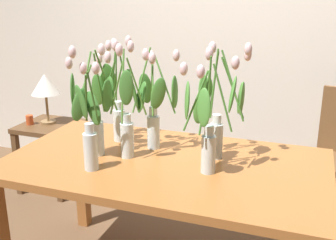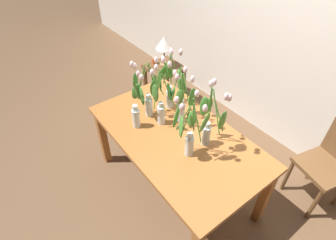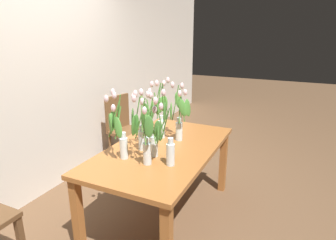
% 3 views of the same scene
% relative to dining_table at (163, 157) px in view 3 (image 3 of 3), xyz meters
% --- Properties ---
extents(ground_plane, '(18.00, 18.00, 0.00)m').
position_rel_dining_table_xyz_m(ground_plane, '(0.00, 0.00, -0.65)').
color(ground_plane, brown).
extents(room_wall_rear, '(9.00, 0.10, 2.70)m').
position_rel_dining_table_xyz_m(room_wall_rear, '(0.00, 1.46, 0.70)').
color(room_wall_rear, silver).
rests_on(room_wall_rear, ground).
extents(dining_table, '(1.60, 0.90, 0.74)m').
position_rel_dining_table_xyz_m(dining_table, '(0.00, 0.00, 0.00)').
color(dining_table, '#A3602D').
rests_on(dining_table, ground).
extents(tulip_vase_0, '(0.28, 0.14, 0.59)m').
position_rel_dining_table_xyz_m(tulip_vase_0, '(0.24, 0.14, 0.33)').
color(tulip_vase_0, silver).
rests_on(tulip_vase_0, dining_table).
extents(tulip_vase_1, '(0.23, 0.23, 0.59)m').
position_rel_dining_table_xyz_m(tulip_vase_1, '(-0.20, -0.01, 0.31)').
color(tulip_vase_1, silver).
rests_on(tulip_vase_1, dining_table).
extents(tulip_vase_2, '(0.20, 0.28, 0.58)m').
position_rel_dining_table_xyz_m(tulip_vase_2, '(-0.37, -0.03, 0.32)').
color(tulip_vase_2, silver).
rests_on(tulip_vase_2, dining_table).
extents(tulip_vase_3, '(0.17, 0.15, 0.50)m').
position_rel_dining_table_xyz_m(tulip_vase_3, '(-0.31, -0.19, 0.26)').
color(tulip_vase_3, silver).
rests_on(tulip_vase_3, dining_table).
extents(tulip_vase_4, '(0.25, 0.23, 0.58)m').
position_rel_dining_table_xyz_m(tulip_vase_4, '(0.23, -0.07, 0.33)').
color(tulip_vase_4, silver).
rests_on(tulip_vase_4, dining_table).
extents(tulip_vase_5, '(0.26, 0.21, 0.58)m').
position_rel_dining_table_xyz_m(tulip_vase_5, '(-0.11, 0.14, 0.32)').
color(tulip_vase_5, silver).
rests_on(tulip_vase_5, dining_table).
extents(tulip_vase_6, '(0.18, 0.21, 0.58)m').
position_rel_dining_table_xyz_m(tulip_vase_6, '(-0.38, 0.21, 0.32)').
color(tulip_vase_6, silver).
rests_on(tulip_vase_6, dining_table).
extents(dining_chair, '(0.48, 0.48, 0.93)m').
position_rel_dining_table_xyz_m(dining_chair, '(0.92, 1.06, -0.12)').
color(dining_chair, brown).
rests_on(dining_chair, ground).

